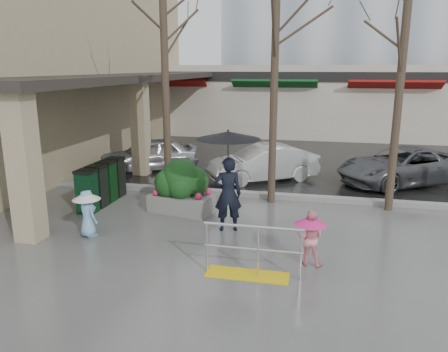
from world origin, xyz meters
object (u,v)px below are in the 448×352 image
at_px(handrail, 251,257).
at_px(car_b, 263,163).
at_px(planter, 181,187).
at_px(car_a, 149,154).
at_px(child_pink, 310,234).
at_px(news_boxes, 102,184).
at_px(child_blue, 87,209).
at_px(woman, 228,168).
at_px(tree_midwest, 276,16).
at_px(tree_west, 164,24).
at_px(tree_mideast, 405,28).
at_px(car_c, 403,166).

bearing_deg(handrail, car_b, 95.81).
bearing_deg(planter, car_a, 121.86).
bearing_deg(child_pink, car_a, -40.03).
height_order(planter, news_boxes, planter).
height_order(child_blue, car_a, car_a).
bearing_deg(woman, tree_midwest, -124.49).
bearing_deg(news_boxes, car_b, 41.80).
bearing_deg(tree_west, woman, -46.08).
distance_m(tree_mideast, woman, 5.82).
height_order(tree_mideast, car_c, tree_mideast).
bearing_deg(planter, child_pink, -36.24).
xyz_separation_m(tree_midwest, car_b, (-0.57, 2.43, -4.60)).
relative_size(handrail, car_a, 0.51).
height_order(child_pink, car_b, car_b).
bearing_deg(tree_west, handrail, -55.01).
relative_size(tree_west, news_boxes, 3.14).
distance_m(handrail, woman, 2.73).
relative_size(tree_midwest, child_pink, 6.14).
xyz_separation_m(tree_mideast, news_boxes, (-8.09, -1.24, -4.26)).
bearing_deg(handrail, child_blue, 164.06).
height_order(child_pink, news_boxes, news_boxes).
relative_size(planter, car_b, 0.49).
relative_size(handrail, car_b, 0.50).
bearing_deg(tree_west, tree_midwest, 0.00).
relative_size(child_pink, car_b, 0.30).
bearing_deg(car_a, car_b, 51.85).
distance_m(car_a, car_b, 4.56).
relative_size(car_b, car_c, 0.84).
distance_m(handrail, car_c, 8.79).
distance_m(tree_west, car_c, 9.10).
relative_size(child_pink, news_boxes, 0.53).
xyz_separation_m(tree_midwest, news_boxes, (-4.79, -1.24, -4.63)).
relative_size(child_pink, car_c, 0.25).
bearing_deg(tree_mideast, planter, -165.69).
xyz_separation_m(planter, car_a, (-2.79, 4.48, -0.09)).
xyz_separation_m(tree_west, planter, (0.89, -1.43, -4.37)).
distance_m(tree_mideast, planter, 7.12).
bearing_deg(car_c, woman, -73.15).
bearing_deg(child_blue, tree_mideast, -122.69).
height_order(tree_west, child_blue, tree_west).
xyz_separation_m(child_blue, news_boxes, (-0.89, 2.40, -0.07)).
relative_size(woman, car_c, 0.55).
relative_size(tree_west, woman, 2.74).
relative_size(tree_midwest, news_boxes, 3.23).
bearing_deg(car_a, woman, 7.49).
bearing_deg(tree_midwest, news_boxes, -165.47).
xyz_separation_m(woman, planter, (-1.53, 1.09, -0.84)).
bearing_deg(handrail, child_pink, 35.61).
xyz_separation_m(tree_west, child_blue, (-0.70, -3.64, -4.41)).
relative_size(tree_mideast, planter, 3.49).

